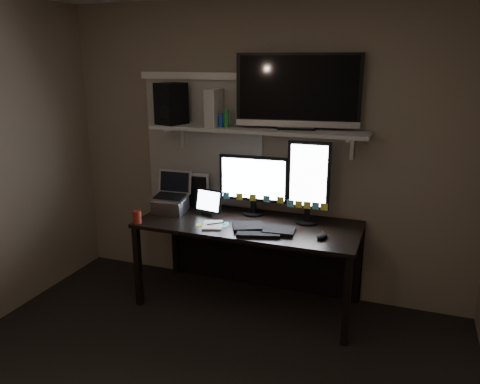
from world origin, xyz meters
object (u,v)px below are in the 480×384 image
at_px(monitor_portrait, 308,182).
at_px(speaker, 171,104).
at_px(mouse, 322,236).
at_px(cup, 137,217).
at_px(tablet, 209,202).
at_px(tv, 298,92).
at_px(monitor_landscape, 254,185).
at_px(keyboard, 263,229).
at_px(game_console, 215,108).
at_px(laptop, 170,193).
at_px(desk, 253,238).

relative_size(monitor_portrait, speaker, 1.98).
bearing_deg(mouse, cup, -158.34).
bearing_deg(tablet, cup, -128.90).
distance_m(monitor_portrait, cup, 1.42).
relative_size(monitor_portrait, tv, 0.70).
bearing_deg(tv, speaker, 176.55).
bearing_deg(monitor_landscape, keyboard, -63.47).
relative_size(keyboard, game_console, 1.66).
relative_size(keyboard, tablet, 1.92).
xyz_separation_m(keyboard, laptop, (-0.90, 0.16, 0.16)).
bearing_deg(tv, cup, -161.93).
distance_m(keyboard, speaker, 1.33).
bearing_deg(desk, mouse, -23.22).
bearing_deg(speaker, monitor_portrait, 17.48).
distance_m(tablet, cup, 0.61).
bearing_deg(game_console, monitor_landscape, 3.11).
height_order(mouse, laptop, laptop).
xyz_separation_m(keyboard, mouse, (0.46, -0.01, 0.00)).
xyz_separation_m(monitor_portrait, tablet, (-0.83, -0.09, -0.23)).
bearing_deg(monitor_landscape, laptop, -166.95).
distance_m(monitor_portrait, laptop, 1.20).
relative_size(laptop, tv, 0.35).
bearing_deg(tv, monitor_portrait, -40.18).
bearing_deg(keyboard, laptop, 154.97).
relative_size(monitor_portrait, tablet, 2.62).
relative_size(tablet, laptop, 0.76).
bearing_deg(monitor_landscape, desk, -74.97).
bearing_deg(cup, tv, 25.52).
bearing_deg(laptop, monitor_landscape, 12.48).
bearing_deg(mouse, tv, 143.31).
height_order(laptop, speaker, speaker).
height_order(desk, cup, cup).
relative_size(monitor_portrait, laptop, 2.00).
bearing_deg(keyboard, tv, 53.46).
xyz_separation_m(cup, game_console, (0.49, 0.49, 0.85)).
bearing_deg(mouse, monitor_landscape, 166.05).
height_order(game_console, speaker, speaker).
relative_size(monitor_landscape, mouse, 5.52).
relative_size(tv, speaker, 2.81).
height_order(monitor_portrait, tv, tv).
distance_m(tablet, speaker, 0.90).
bearing_deg(laptop, keyboard, -13.45).
xyz_separation_m(desk, speaker, (-0.76, 0.05, 1.10)).
height_order(monitor_portrait, cup, monitor_portrait).
bearing_deg(game_console, cup, -138.41).
bearing_deg(tv, tablet, -173.78).
bearing_deg(game_console, mouse, -22.20).
bearing_deg(cup, mouse, 6.36).
xyz_separation_m(monitor_portrait, speaker, (-1.21, 0.01, 0.58)).
bearing_deg(speaker, game_console, 19.34).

